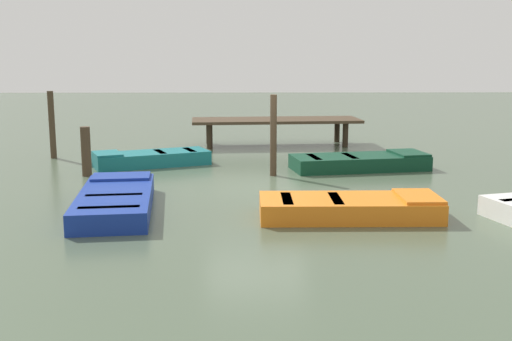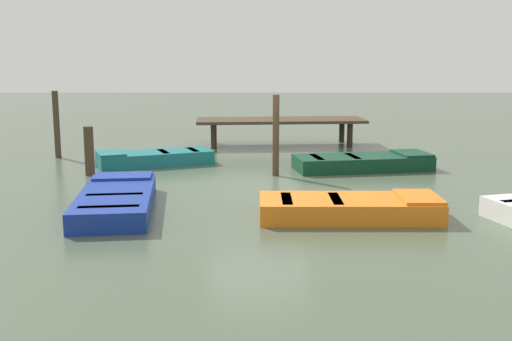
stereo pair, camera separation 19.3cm
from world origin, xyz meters
The scene contains 9 objects.
ground_plane centered at (0.00, 0.00, 0.00)m, with size 80.00×80.00×0.00m, color #475642.
dock_segment centered at (0.82, 6.87, 0.85)m, with size 6.09×2.33×0.95m.
rowboat_orange centered at (1.82, -3.28, 0.22)m, with size 3.51×1.39×0.46m.
rowboat_blue centered at (-2.96, -2.58, 0.22)m, with size 1.89×3.95×0.46m.
rowboat_dark_green centered at (2.98, 2.03, 0.22)m, with size 3.97×2.02×0.46m.
rowboat_teal centered at (-3.03, 2.74, 0.22)m, with size 3.49×2.35×0.46m.
mooring_piling_center centered at (0.48, 1.14, 1.08)m, with size 0.18×0.18×2.16m, color #423323.
mooring_piling_mid_left centered at (-4.50, 1.17, 0.66)m, with size 0.25×0.25×1.32m, color #423323.
mooring_piling_far_right centered at (-6.30, 4.14, 1.05)m, with size 0.19×0.19×2.10m, color #423323.
Camera 1 is at (-0.24, -15.08, 3.15)m, focal length 43.24 mm.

